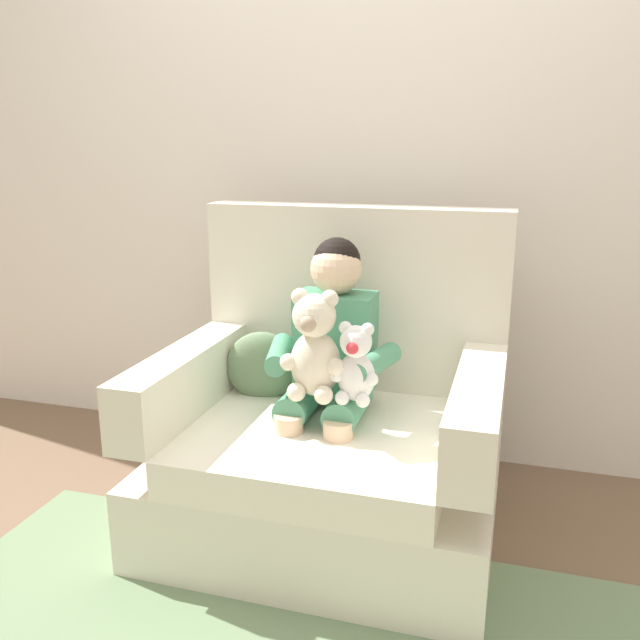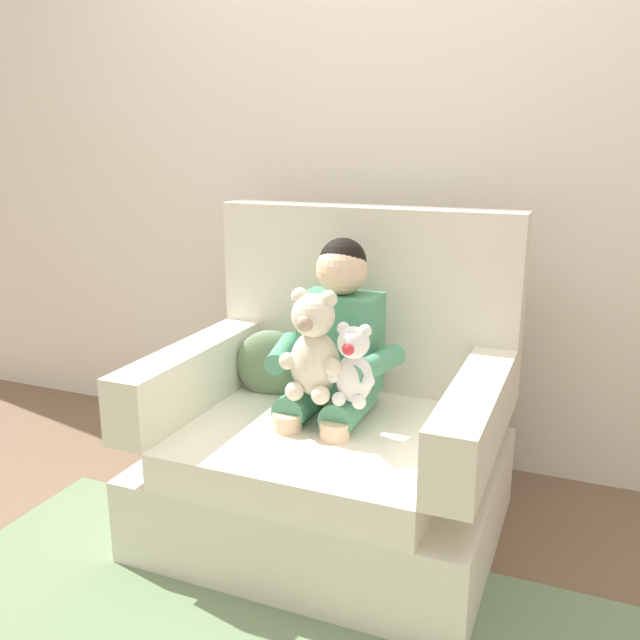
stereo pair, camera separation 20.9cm
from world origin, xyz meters
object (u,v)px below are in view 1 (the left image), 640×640
armchair (332,434)px  plush_white (356,365)px  plush_cream (315,348)px  seated_child (330,352)px  throw_pillow (262,367)px

armchair → plush_white: bearing=-51.8°
plush_white → plush_cream: size_ratio=0.73×
armchair → plush_cream: size_ratio=3.18×
armchair → seated_child: bearing=138.2°
armchair → seated_child: 0.29m
seated_child → throw_pillow: seated_child is taller
armchair → seated_child: size_ratio=1.33×
armchair → throw_pillow: 0.36m
armchair → seated_child: (-0.01, 0.01, 0.29)m
armchair → throw_pillow: bearing=160.0°
armchair → plush_cream: armchair is taller
seated_child → plush_white: 0.20m
plush_white → plush_cream: 0.14m
plush_cream → seated_child: bearing=91.5°
armchair → plush_cream: bearing=-97.6°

